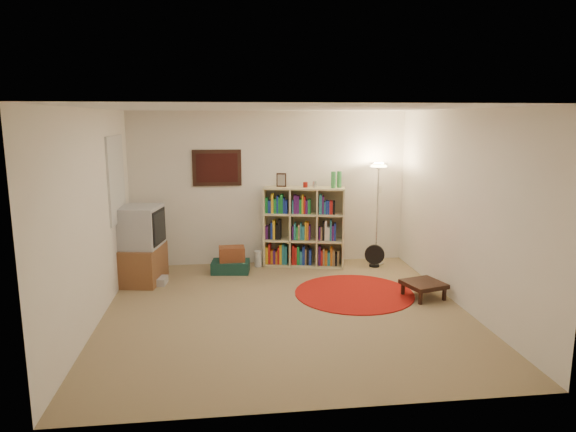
{
  "coord_description": "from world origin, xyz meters",
  "views": [
    {
      "loc": [
        -0.72,
        -6.07,
        2.39
      ],
      "look_at": [
        0.1,
        0.6,
        1.1
      ],
      "focal_mm": 32.0,
      "sensor_mm": 36.0,
      "label": 1
    }
  ],
  "objects_px": {
    "side_table": "(424,285)",
    "suitcase": "(231,267)",
    "floor_fan": "(375,256)",
    "bookshelf": "(303,228)",
    "floor_lamp": "(378,180)",
    "tv_stand": "(142,246)"
  },
  "relations": [
    {
      "from": "floor_lamp",
      "to": "suitcase",
      "type": "xyz_separation_m",
      "value": [
        -2.4,
        -0.19,
        -1.3
      ]
    },
    {
      "from": "suitcase",
      "to": "tv_stand",
      "type": "bearing_deg",
      "value": -159.23
    },
    {
      "from": "floor_lamp",
      "to": "tv_stand",
      "type": "relative_size",
      "value": 1.48
    },
    {
      "from": "tv_stand",
      "to": "side_table",
      "type": "height_order",
      "value": "tv_stand"
    },
    {
      "from": "bookshelf",
      "to": "tv_stand",
      "type": "bearing_deg",
      "value": -154.26
    },
    {
      "from": "suitcase",
      "to": "side_table",
      "type": "bearing_deg",
      "value": -23.14
    },
    {
      "from": "tv_stand",
      "to": "suitcase",
      "type": "xyz_separation_m",
      "value": [
        1.29,
        0.32,
        -0.45
      ]
    },
    {
      "from": "bookshelf",
      "to": "floor_fan",
      "type": "height_order",
      "value": "bookshelf"
    },
    {
      "from": "side_table",
      "to": "floor_fan",
      "type": "bearing_deg",
      "value": 98.82
    },
    {
      "from": "bookshelf",
      "to": "suitcase",
      "type": "distance_m",
      "value": 1.32
    },
    {
      "from": "floor_lamp",
      "to": "floor_fan",
      "type": "height_order",
      "value": "floor_lamp"
    },
    {
      "from": "floor_fan",
      "to": "side_table",
      "type": "xyz_separation_m",
      "value": [
        0.23,
        -1.51,
        0.0
      ]
    },
    {
      "from": "floor_lamp",
      "to": "suitcase",
      "type": "bearing_deg",
      "value": -175.42
    },
    {
      "from": "tv_stand",
      "to": "suitcase",
      "type": "bearing_deg",
      "value": 24.19
    },
    {
      "from": "bookshelf",
      "to": "floor_lamp",
      "type": "relative_size",
      "value": 0.92
    },
    {
      "from": "floor_lamp",
      "to": "suitcase",
      "type": "distance_m",
      "value": 2.74
    },
    {
      "from": "bookshelf",
      "to": "floor_lamp",
      "type": "bearing_deg",
      "value": 9.55
    },
    {
      "from": "floor_lamp",
      "to": "tv_stand",
      "type": "bearing_deg",
      "value": -172.12
    },
    {
      "from": "floor_lamp",
      "to": "floor_fan",
      "type": "distance_m",
      "value": 1.23
    },
    {
      "from": "bookshelf",
      "to": "side_table",
      "type": "distance_m",
      "value": 2.27
    },
    {
      "from": "side_table",
      "to": "suitcase",
      "type": "bearing_deg",
      "value": 149.97
    },
    {
      "from": "suitcase",
      "to": "side_table",
      "type": "distance_m",
      "value": 2.96
    }
  ]
}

